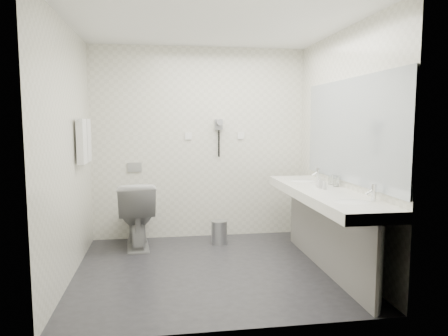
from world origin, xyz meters
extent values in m
plane|color=#27262C|center=(0.00, 0.00, 0.00)|extent=(2.80, 2.80, 0.00)
plane|color=white|center=(0.00, 0.00, 2.50)|extent=(2.80, 2.80, 0.00)
plane|color=white|center=(0.00, 1.30, 1.25)|extent=(2.80, 0.00, 2.80)
plane|color=white|center=(0.00, -1.30, 1.25)|extent=(2.80, 0.00, 2.80)
plane|color=white|center=(-1.40, 0.00, 1.25)|extent=(0.00, 2.60, 2.60)
plane|color=white|center=(1.40, 0.00, 1.25)|extent=(0.00, 2.60, 2.60)
cube|color=white|center=(1.12, -0.20, 0.80)|extent=(0.55, 2.20, 0.10)
cube|color=gray|center=(1.15, -0.20, 0.38)|extent=(0.03, 2.15, 0.75)
cylinder|color=silver|center=(1.18, -1.24, 0.38)|extent=(0.06, 0.06, 0.75)
cylinder|color=silver|center=(1.18, 0.84, 0.38)|extent=(0.06, 0.06, 0.75)
cube|color=#B2BCC6|center=(1.39, -0.20, 1.45)|extent=(0.02, 2.20, 1.05)
ellipsoid|color=white|center=(1.12, -0.85, 0.83)|extent=(0.40, 0.31, 0.05)
ellipsoid|color=white|center=(1.12, 0.45, 0.83)|extent=(0.40, 0.31, 0.05)
cylinder|color=silver|center=(1.32, -0.85, 0.92)|extent=(0.04, 0.04, 0.15)
cylinder|color=silver|center=(1.32, 0.45, 0.92)|extent=(0.04, 0.04, 0.15)
imported|color=white|center=(1.13, -0.09, 0.91)|extent=(0.06, 0.06, 0.12)
imported|color=white|center=(1.14, -0.07, 0.90)|extent=(0.10, 0.10, 0.10)
imported|color=white|center=(1.14, -0.19, 0.91)|extent=(0.05, 0.05, 0.11)
cylinder|color=silver|center=(1.34, -0.02, 0.91)|extent=(0.07, 0.07, 0.11)
cylinder|color=silver|center=(1.34, 0.13, 0.90)|extent=(0.06, 0.06, 0.11)
imported|color=white|center=(-0.82, 0.95, 0.40)|extent=(0.52, 0.83, 0.81)
cube|color=#B2B5BA|center=(-0.85, 1.29, 0.95)|extent=(0.18, 0.02, 0.12)
cylinder|color=#B2B5BA|center=(0.20, 0.90, 0.14)|extent=(0.25, 0.25, 0.28)
cylinder|color=#B2B5BA|center=(0.20, 0.90, 0.29)|extent=(0.20, 0.20, 0.02)
cylinder|color=silver|center=(-1.35, 0.55, 1.55)|extent=(0.02, 0.62, 0.02)
cube|color=white|center=(-1.34, 0.41, 1.33)|extent=(0.07, 0.24, 0.48)
cube|color=white|center=(-1.34, 0.69, 1.33)|extent=(0.07, 0.24, 0.48)
cube|color=gray|center=(0.25, 1.27, 1.50)|extent=(0.10, 0.04, 0.14)
cylinder|color=gray|center=(0.25, 1.20, 1.53)|extent=(0.08, 0.14, 0.08)
cylinder|color=black|center=(0.25, 1.26, 1.25)|extent=(0.02, 0.02, 0.35)
cube|color=white|center=(-0.15, 1.29, 1.35)|extent=(0.09, 0.02, 0.09)
cube|color=white|center=(0.55, 1.29, 1.35)|extent=(0.09, 0.02, 0.09)
camera|label=1|loc=(-0.52, -4.21, 1.55)|focal=33.53mm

